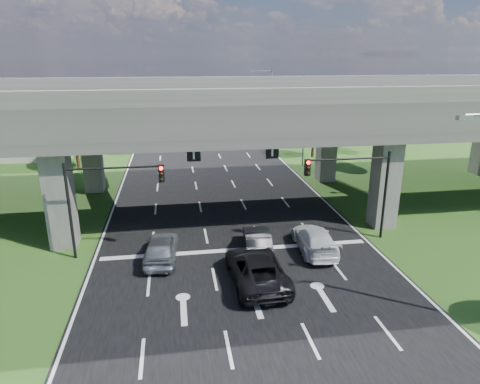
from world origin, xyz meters
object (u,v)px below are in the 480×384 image
object	(u,v)px
streetlight_beyond	(269,99)
car_dark	(257,241)
signal_left	(106,192)
car_white	(315,239)
signal_right	(356,180)
car_silver	(161,248)
car_trailing	(257,268)
streetlight_far	(301,113)

from	to	relation	value
streetlight_beyond	car_dark	world-z (taller)	streetlight_beyond
signal_left	car_white	bearing A→B (deg)	-5.76
signal_right	car_silver	distance (m)	13.04
car_white	car_trailing	world-z (taller)	car_trailing
signal_left	signal_right	bearing A→B (deg)	0.00
signal_right	car_trailing	xyz separation A→B (m)	(-7.39, -4.63, -3.32)
car_dark	car_trailing	size ratio (longest dim) A/B	0.75
streetlight_far	car_white	world-z (taller)	streetlight_far
car_silver	car_dark	size ratio (longest dim) A/B	1.04
signal_right	car_dark	xyz separation A→B (m)	(-6.63, -0.94, -3.41)
signal_right	car_dark	distance (m)	7.52
car_silver	car_trailing	xyz separation A→B (m)	(5.16, -3.53, 0.03)
signal_right	car_dark	size ratio (longest dim) A/B	1.33
signal_left	car_silver	world-z (taller)	signal_left
signal_left	streetlight_far	bearing A→B (deg)	48.22
signal_right	streetlight_beyond	size ratio (longest dim) A/B	0.60
signal_right	signal_left	bearing A→B (deg)	180.00
car_dark	car_trailing	distance (m)	3.77
car_trailing	signal_right	bearing A→B (deg)	-149.72
car_silver	car_trailing	distance (m)	6.25
signal_right	streetlight_beyond	world-z (taller)	streetlight_beyond
streetlight_beyond	car_silver	bearing A→B (deg)	-111.75
streetlight_far	car_dark	xyz separation A→B (m)	(-8.91, -21.00, -5.07)
streetlight_beyond	car_white	size ratio (longest dim) A/B	1.91
streetlight_beyond	signal_right	bearing A→B (deg)	-93.61
signal_right	car_silver	world-z (taller)	signal_right
car_silver	car_dark	bearing A→B (deg)	-173.78
car_silver	car_dark	xyz separation A→B (m)	(5.92, 0.16, -0.06)
signal_left	car_silver	bearing A→B (deg)	-19.64
car_silver	signal_left	bearing A→B (deg)	-14.99
streetlight_far	car_silver	size ratio (longest dim) A/B	2.12
signal_right	signal_left	world-z (taller)	same
signal_right	car_trailing	distance (m)	9.33
car_dark	car_trailing	world-z (taller)	car_trailing
signal_right	streetlight_far	distance (m)	20.25
streetlight_far	car_silver	distance (m)	26.32
car_white	car_silver	bearing A→B (deg)	2.21
car_dark	streetlight_beyond	bearing A→B (deg)	-97.47
signal_right	streetlight_far	xyz separation A→B (m)	(2.27, 20.06, 1.66)
streetlight_far	car_trailing	distance (m)	26.98
streetlight_far	car_dark	distance (m)	23.37
streetlight_far	car_dark	size ratio (longest dim) A/B	2.21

